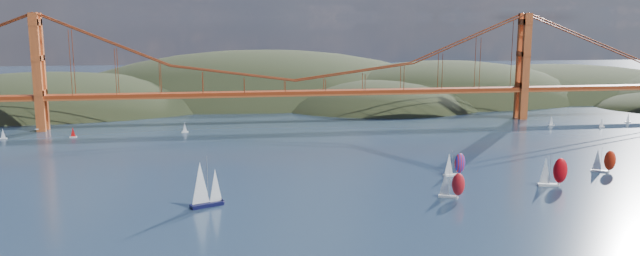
% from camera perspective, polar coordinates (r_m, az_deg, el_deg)
% --- Properties ---
extents(headlands, '(725.00, 225.00, 96.00)m').
position_cam_1_polar(headlands, '(417.74, 2.37, 1.08)').
color(headlands, black).
rests_on(headlands, ground).
extents(bridge, '(552.00, 12.00, 55.00)m').
position_cam_1_polar(bridge, '(309.12, -2.65, 6.25)').
color(bridge, maroon).
rests_on(bridge, ground).
extents(sloop_navy, '(10.06, 7.86, 14.67)m').
position_cam_1_polar(sloop_navy, '(178.72, -10.48, -5.12)').
color(sloop_navy, black).
rests_on(sloop_navy, ground).
extents(racer_0, '(7.75, 5.46, 8.68)m').
position_cam_1_polar(racer_0, '(189.17, 11.91, -5.06)').
color(racer_0, silver).
rests_on(racer_0, ground).
extents(racer_1, '(9.18, 4.78, 10.30)m').
position_cam_1_polar(racer_1, '(210.85, 20.48, -3.71)').
color(racer_1, silver).
rests_on(racer_1, ground).
extents(racer_2, '(7.83, 5.97, 8.85)m').
position_cam_1_polar(racer_2, '(236.42, 24.48, -2.71)').
color(racer_2, silver).
rests_on(racer_2, ground).
extents(racer_rwb, '(7.68, 3.21, 8.77)m').
position_cam_1_polar(racer_rwb, '(214.99, 12.16, -3.23)').
color(racer_rwb, white).
rests_on(racer_rwb, ground).
extents(distant_boat_1, '(3.00, 2.00, 4.70)m').
position_cam_1_polar(distant_boat_1, '(307.45, -27.00, -0.47)').
color(distant_boat_1, silver).
rests_on(distant_boat_1, ground).
extents(distant_boat_2, '(3.00, 2.00, 4.70)m').
position_cam_1_polar(distant_boat_2, '(298.30, -21.66, -0.37)').
color(distant_boat_2, silver).
rests_on(distant_boat_2, ground).
extents(distant_boat_3, '(3.00, 2.00, 4.70)m').
position_cam_1_polar(distant_boat_3, '(295.83, -12.26, 0.04)').
color(distant_boat_3, silver).
rests_on(distant_boat_3, ground).
extents(distant_boat_4, '(3.00, 2.00, 4.70)m').
position_cam_1_polar(distant_boat_4, '(328.46, 20.40, 0.61)').
color(distant_boat_4, silver).
rests_on(distant_boat_4, ground).
extents(distant_boat_5, '(3.00, 2.00, 4.70)m').
position_cam_1_polar(distant_boat_5, '(332.89, 24.36, 0.47)').
color(distant_boat_5, silver).
rests_on(distant_boat_5, ground).
extents(distant_boat_6, '(3.00, 2.00, 4.70)m').
position_cam_1_polar(distant_boat_6, '(353.97, 26.34, 0.84)').
color(distant_boat_6, silver).
rests_on(distant_boat_6, ground).
extents(gull, '(0.90, 0.25, 0.17)m').
position_cam_1_polar(gull, '(154.44, -24.48, -0.11)').
color(gull, white).
rests_on(gull, ground).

